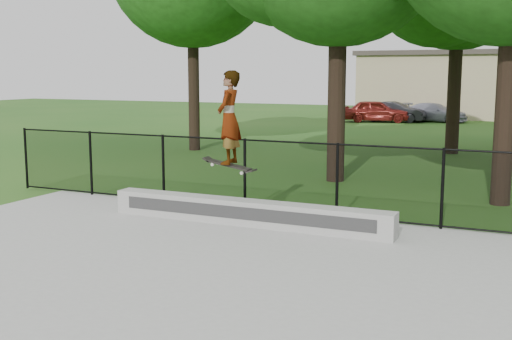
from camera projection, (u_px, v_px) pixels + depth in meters
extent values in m
plane|color=#1F5217|center=(179.00, 329.00, 7.33)|extent=(100.00, 100.00, 0.00)
cube|color=#989793|center=(179.00, 326.00, 7.32)|extent=(14.00, 12.00, 0.06)
cube|color=#A6A5A1|center=(247.00, 212.00, 12.07)|extent=(5.65, 0.40, 0.47)
imported|color=maroon|center=(376.00, 111.00, 37.88)|extent=(4.12, 2.47, 1.32)
imported|color=black|center=(395.00, 112.00, 38.09)|extent=(3.30, 1.29, 1.20)
imported|color=#9B9AAF|center=(435.00, 112.00, 38.16)|extent=(3.78, 2.25, 1.11)
cube|color=black|center=(229.00, 165.00, 11.77)|extent=(0.83, 0.23, 0.16)
imported|color=#C2C9FF|center=(229.00, 118.00, 11.64)|extent=(0.49, 0.67, 1.70)
cylinder|color=black|center=(26.00, 158.00, 15.81)|extent=(0.06, 0.06, 1.50)
cylinder|color=black|center=(91.00, 163.00, 14.98)|extent=(0.06, 0.06, 1.50)
cylinder|color=black|center=(163.00, 168.00, 14.16)|extent=(0.06, 0.06, 1.50)
cylinder|color=black|center=(245.00, 174.00, 13.33)|extent=(0.06, 0.06, 1.50)
cylinder|color=black|center=(337.00, 181.00, 12.50)|extent=(0.06, 0.06, 1.50)
cylinder|color=black|center=(442.00, 189.00, 11.68)|extent=(0.06, 0.06, 1.50)
cylinder|color=black|center=(338.00, 144.00, 12.39)|extent=(16.00, 0.04, 0.04)
cylinder|color=black|center=(336.00, 216.00, 12.61)|extent=(16.00, 0.04, 0.04)
cube|color=black|center=(337.00, 181.00, 12.50)|extent=(16.00, 0.01, 1.50)
cylinder|color=black|center=(506.00, 98.00, 13.90)|extent=(0.44, 0.44, 4.71)
cylinder|color=black|center=(194.00, 81.00, 23.92)|extent=(0.44, 0.44, 5.19)
cylinder|color=black|center=(337.00, 90.00, 17.01)|extent=(0.44, 0.44, 4.87)
cylinder|color=black|center=(454.00, 83.00, 22.90)|extent=(0.44, 0.44, 5.04)
cube|color=tan|center=(457.00, 87.00, 41.97)|extent=(12.00, 6.00, 4.00)
cube|color=#3F3833|center=(459.00, 53.00, 41.65)|extent=(12.40, 6.40, 0.30)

